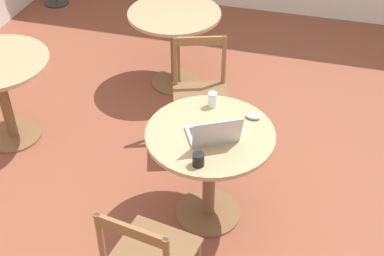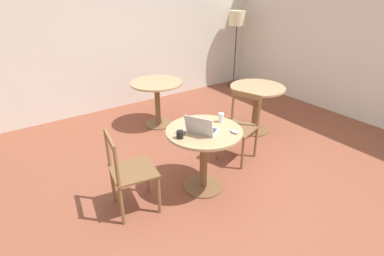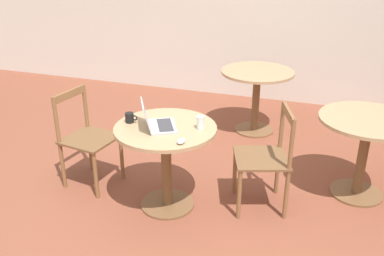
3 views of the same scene
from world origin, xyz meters
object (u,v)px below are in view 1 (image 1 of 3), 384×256
Objects in this scene: laptop at (214,133)px; mug at (198,159)px; cafe_table_mid at (175,30)px; chair_near_right at (201,95)px; drinking_glass at (213,100)px; mouse at (253,116)px; cafe_table_near at (210,154)px.

laptop is 0.26m from mug.
laptop reaches higher than cafe_table_mid.
chair_near_right is 8.25× the size of drinking_glass.
mug is at bearing -174.29° from drinking_glass.
cafe_table_mid is 7.70× the size of drinking_glass.
mug is (-0.26, 0.03, -0.00)m from laptop.
chair_near_right is 0.82m from mouse.
laptop is at bearing 143.66° from mouse.
cafe_table_mid is (1.57, 0.72, 0.00)m from cafe_table_near.
cafe_table_near is 0.38m from mug.
chair_near_right is at bearing -150.04° from cafe_table_mid.
mouse is (0.28, -0.20, -0.03)m from laptop.
chair_near_right reaches higher than cafe_table_mid.
mouse is at bearing -144.77° from cafe_table_mid.
mug is 0.99× the size of drinking_glass.
mouse is 0.92× the size of drinking_glass.
mouse reaches higher than cafe_table_mid.
cafe_table_mid is 1.66m from mouse.
drinking_glass is at bearing 10.96° from cafe_table_near.
laptop is at bearing -148.47° from cafe_table_near.
cafe_table_mid is at bearing 27.14° from drinking_glass.
cafe_table_mid is 0.91m from chair_near_right.
mug is at bearing -166.15° from chair_near_right.
cafe_table_near is at bearing -161.36° from chair_near_right.
cafe_table_mid is 1.80m from laptop.
laptop is at bearing -160.44° from chair_near_right.
mouse is (-1.35, -0.95, 0.20)m from cafe_table_mid.
chair_near_right is at bearing 13.85° from mug.
laptop is 0.34m from mouse.
laptop reaches higher than chair_near_right.
mug is 0.59m from drinking_glass.
chair_near_right is at bearing 22.58° from drinking_glass.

